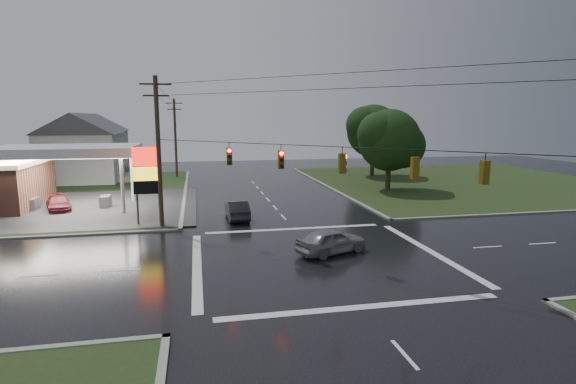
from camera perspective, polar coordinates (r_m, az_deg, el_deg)
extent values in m
plane|color=black|center=(26.48, 4.00, -8.34)|extent=(120.00, 120.00, 0.00)
cube|color=#1E3116|center=(54.40, -32.04, -0.47)|extent=(36.00, 36.00, 0.08)
cube|color=#1E3116|center=(60.58, 21.39, 1.21)|extent=(36.00, 36.00, 0.08)
cube|color=#2D2D2D|center=(44.99, -28.38, -1.91)|extent=(26.00, 18.00, 0.02)
cylinder|color=silver|center=(40.14, -20.29, 0.89)|extent=(0.30, 0.30, 5.00)
cylinder|color=silver|center=(48.39, -31.00, 1.50)|extent=(0.30, 0.30, 5.00)
cylinder|color=silver|center=(46.03, -19.19, 1.99)|extent=(0.30, 0.30, 5.00)
cube|color=silver|center=(43.81, -26.40, 4.72)|extent=(12.00, 8.00, 0.80)
cube|color=white|center=(43.84, -26.36, 4.18)|extent=(11.40, 7.40, 0.04)
cube|color=#59595E|center=(45.21, -29.64, -1.37)|extent=(0.80, 1.60, 1.10)
cube|color=#59595E|center=(43.71, -22.15, -1.15)|extent=(0.80, 1.60, 1.10)
cylinder|color=#59595E|center=(35.42, -18.69, 0.72)|extent=(0.16, 0.16, 6.00)
cylinder|color=#59595E|center=(35.26, -16.11, 0.81)|extent=(0.16, 0.16, 6.00)
cube|color=red|center=(35.08, -17.58, 4.32)|extent=(2.00, 0.35, 1.40)
cube|color=yellow|center=(35.21, -17.47, 2.21)|extent=(2.00, 0.35, 1.00)
cube|color=black|center=(35.34, -17.39, 0.60)|extent=(2.00, 0.35, 1.00)
cylinder|color=#382619|center=(33.97, -16.09, 4.74)|extent=(0.32, 0.32, 11.00)
cube|color=#382619|center=(33.95, -16.48, 13.01)|extent=(2.20, 0.12, 0.12)
cube|color=#382619|center=(33.90, -16.42, 11.66)|extent=(1.80, 0.12, 0.12)
cylinder|color=#382619|center=(62.39, -14.10, 6.61)|extent=(0.32, 0.32, 10.50)
cube|color=#382619|center=(62.35, -14.28, 10.88)|extent=(2.20, 0.12, 0.12)
cube|color=#382619|center=(62.33, -14.25, 10.14)|extent=(1.80, 0.12, 0.12)
cube|color=#59470C|center=(29.20, -7.46, 4.51)|extent=(0.34, 0.34, 1.10)
cylinder|color=#FF0C07|center=(28.97, -7.45, 5.22)|extent=(0.22, 0.08, 0.22)
cube|color=#59470C|center=(26.74, -0.89, 4.13)|extent=(0.34, 0.34, 1.10)
cylinder|color=#FF0C07|center=(26.51, -0.81, 4.91)|extent=(0.22, 0.08, 0.22)
cube|color=#59470C|center=(24.71, 6.87, 3.62)|extent=(0.34, 0.34, 1.10)
cylinder|color=#FF0C07|center=(24.74, 7.33, 4.50)|extent=(0.08, 0.22, 0.22)
cube|color=#59470C|center=(23.20, 15.81, 2.94)|extent=(0.34, 0.34, 1.10)
cylinder|color=#FF0C07|center=(23.34, 15.63, 3.93)|extent=(0.22, 0.08, 0.22)
cube|color=#59470C|center=(22.44, 23.67, 2.29)|extent=(0.34, 0.34, 1.10)
cylinder|color=#FF0C07|center=(22.57, 23.44, 3.32)|extent=(0.22, 0.08, 0.22)
cube|color=silver|center=(62.12, -24.77, 3.93)|extent=(9.00, 8.00, 6.00)
cube|color=gray|center=(61.40, -19.78, 1.74)|extent=(1.60, 4.80, 0.80)
cube|color=silver|center=(74.02, -23.45, 4.78)|extent=(9.00, 8.00, 6.00)
cube|color=gray|center=(73.34, -19.26, 2.95)|extent=(1.60, 4.80, 0.80)
cylinder|color=black|center=(51.05, 12.61, 3.00)|extent=(0.56, 0.56, 5.04)
sphere|color=black|center=(50.80, 12.74, 6.43)|extent=(6.80, 6.80, 6.80)
sphere|color=black|center=(51.83, 14.30, 5.73)|extent=(5.10, 5.10, 5.10)
sphere|color=black|center=(49.86, 11.52, 7.25)|extent=(4.76, 4.76, 4.76)
cylinder|color=black|center=(63.17, 10.67, 4.54)|extent=(0.56, 0.56, 5.60)
sphere|color=black|center=(62.98, 10.77, 7.62)|extent=(7.20, 7.20, 7.20)
sphere|color=black|center=(63.98, 12.15, 6.97)|extent=(5.40, 5.40, 5.40)
sphere|color=black|center=(62.06, 9.69, 8.36)|extent=(5.04, 5.04, 5.04)
imported|color=black|center=(36.19, -6.50, -2.27)|extent=(1.76, 4.63, 1.51)
imported|color=gray|center=(27.21, 5.54, -6.20)|extent=(4.81, 3.30, 1.52)
imported|color=#58141C|center=(44.10, -27.13, -1.29)|extent=(3.16, 4.78, 1.29)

